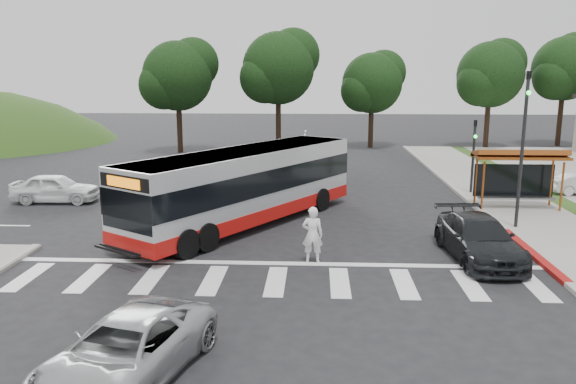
# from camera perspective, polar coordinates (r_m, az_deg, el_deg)

# --- Properties ---
(ground) EXTENTS (140.00, 140.00, 0.00)m
(ground) POSITION_cam_1_polar(r_m,az_deg,el_deg) (22.57, -0.33, -4.52)
(ground) COLOR black
(ground) RESTS_ON ground
(sidewalk_east) EXTENTS (4.00, 40.00, 0.12)m
(sidewalk_east) POSITION_cam_1_polar(r_m,az_deg,el_deg) (31.82, 20.72, -0.32)
(sidewalk_east) COLOR gray
(sidewalk_east) RESTS_ON ground
(curb_east) EXTENTS (0.30, 40.00, 0.15)m
(curb_east) POSITION_cam_1_polar(r_m,az_deg,el_deg) (31.26, 17.23, -0.26)
(curb_east) COLOR #9E9991
(curb_east) RESTS_ON ground
(curb_east_red) EXTENTS (0.32, 6.00, 0.15)m
(curb_east_red) POSITION_cam_1_polar(r_m,az_deg,el_deg) (22.02, 23.56, -5.76)
(curb_east_red) COLOR maroon
(curb_east_red) RESTS_ON ground
(crosswalk_ladder) EXTENTS (18.00, 2.60, 0.01)m
(crosswalk_ladder) POSITION_cam_1_polar(r_m,az_deg,el_deg) (17.84, -1.24, -9.05)
(crosswalk_ladder) COLOR silver
(crosswalk_ladder) RESTS_ON ground
(bus_shelter) EXTENTS (4.20, 1.60, 2.86)m
(bus_shelter) POSITION_cam_1_polar(r_m,az_deg,el_deg) (28.67, 22.41, 2.93)
(bus_shelter) COLOR #924618
(bus_shelter) RESTS_ON sidewalk_east
(traffic_signal_ne_tall) EXTENTS (0.18, 0.37, 6.50)m
(traffic_signal_ne_tall) POSITION_cam_1_polar(r_m,az_deg,el_deg) (24.71, 22.80, 5.17)
(traffic_signal_ne_tall) COLOR black
(traffic_signal_ne_tall) RESTS_ON ground
(traffic_signal_ne_short) EXTENTS (0.18, 0.37, 4.00)m
(traffic_signal_ne_short) POSITION_cam_1_polar(r_m,az_deg,el_deg) (31.49, 18.35, 4.19)
(traffic_signal_ne_short) COLOR black
(traffic_signal_ne_short) RESTS_ON ground
(tree_ne_a) EXTENTS (6.16, 5.74, 9.30)m
(tree_ne_a) POSITION_cam_1_polar(r_m,az_deg,el_deg) (51.85, 19.94, 11.25)
(tree_ne_a) COLOR black
(tree_ne_a) RESTS_ON parking_lot
(tree_ne_b) EXTENTS (6.16, 5.74, 10.02)m
(tree_ne_b) POSITION_cam_1_polar(r_m,az_deg,el_deg) (56.11, 26.36, 11.27)
(tree_ne_b) COLOR black
(tree_ne_b) RESTS_ON ground
(tree_north_a) EXTENTS (6.60, 6.15, 10.17)m
(tree_north_a) POSITION_cam_1_polar(r_m,az_deg,el_deg) (47.79, -0.90, 12.58)
(tree_north_a) COLOR black
(tree_north_a) RESTS_ON ground
(tree_north_b) EXTENTS (5.72, 5.33, 8.43)m
(tree_north_b) POSITION_cam_1_polar(r_m,az_deg,el_deg) (49.91, 8.62, 10.97)
(tree_north_b) COLOR black
(tree_north_b) RESTS_ON ground
(tree_north_c) EXTENTS (6.16, 5.74, 9.30)m
(tree_north_c) POSITION_cam_1_polar(r_m,az_deg,el_deg) (47.01, -11.05, 11.61)
(tree_north_c) COLOR black
(tree_north_c) RESTS_ON ground
(transit_bus) EXTENTS (9.08, 11.96, 3.23)m
(transit_bus) POSITION_cam_1_polar(r_m,az_deg,el_deg) (24.01, -4.35, 0.42)
(transit_bus) COLOR silver
(transit_bus) RESTS_ON ground
(pedestrian) EXTENTS (0.74, 0.50, 1.97)m
(pedestrian) POSITION_cam_1_polar(r_m,az_deg,el_deg) (19.31, 2.51, -4.34)
(pedestrian) COLOR white
(pedestrian) RESTS_ON ground
(dark_sedan) EXTENTS (2.47, 5.25, 1.48)m
(dark_sedan) POSITION_cam_1_polar(r_m,az_deg,el_deg) (20.81, 18.79, -4.48)
(dark_sedan) COLOR black
(dark_sedan) RESTS_ON ground
(silver_suv_south) EXTENTS (3.46, 5.30, 1.36)m
(silver_suv_south) POSITION_cam_1_polar(r_m,az_deg,el_deg) (12.74, -16.19, -15.24)
(silver_suv_south) COLOR #AFB2B4
(silver_suv_south) RESTS_ON ground
(west_car_white) EXTENTS (4.35, 1.92, 1.46)m
(west_car_white) POSITION_cam_1_polar(r_m,az_deg,el_deg) (30.66, -22.57, 0.37)
(west_car_white) COLOR white
(west_car_white) RESTS_ON ground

